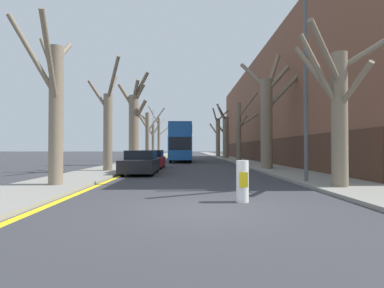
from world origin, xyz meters
TOP-DOWN VIEW (x-y plane):
  - ground_plane at (0.00, 0.00)m, footprint 300.00×300.00m
  - sidewalk_left at (-5.79, 50.00)m, footprint 3.16×120.00m
  - sidewalk_right at (5.79, 50.00)m, footprint 3.16×120.00m
  - building_facade_right at (12.35, 28.11)m, footprint 10.08×48.41m
  - kerb_line_stripe at (-4.03, 50.00)m, footprint 0.24×120.00m
  - street_tree_left_0 at (-5.50, 4.29)m, footprint 2.11×3.67m
  - street_tree_left_1 at (-5.43, 11.75)m, footprint 2.58×4.86m
  - street_tree_left_2 at (-5.21, 19.87)m, footprint 3.08×1.80m
  - street_tree_left_3 at (-5.28, 28.75)m, footprint 4.38×3.56m
  - street_tree_left_4 at (-5.46, 36.44)m, footprint 2.67×3.73m
  - street_tree_left_5 at (-5.33, 44.42)m, footprint 4.15×3.27m
  - street_tree_right_0 at (5.09, 3.54)m, footprint 3.54×3.27m
  - street_tree_right_1 at (5.32, 13.95)m, footprint 4.00×3.13m
  - street_tree_right_2 at (5.31, 25.28)m, footprint 2.73×3.15m
  - street_tree_right_3 at (5.18, 37.02)m, footprint 1.94×3.74m
  - street_tree_right_4 at (5.24, 48.03)m, footprint 3.90×3.29m
  - double_decker_bus at (-1.14, 27.63)m, footprint 2.46×10.42m
  - parked_car_0 at (-3.13, 10.47)m, footprint 1.85×4.46m
  - parked_car_1 at (-3.13, 15.90)m, footprint 1.79×4.38m
  - lamp_post at (4.59, 5.44)m, footprint 1.40×0.20m
  - traffic_bollard at (1.16, 1.12)m, footprint 0.35×0.36m

SIDE VIEW (x-z plane):
  - ground_plane at x=0.00m, z-range 0.00..0.00m
  - kerb_line_stripe at x=-4.03m, z-range 0.00..0.01m
  - sidewalk_left at x=-5.79m, z-range 0.00..0.12m
  - sidewalk_right at x=5.79m, z-range 0.00..0.12m
  - traffic_bollard at x=1.16m, z-range 0.00..1.16m
  - parked_car_1 at x=-3.13m, z-range -0.03..1.36m
  - parked_car_0 at x=-3.13m, z-range -0.03..1.36m
  - double_decker_bus at x=-1.14m, z-range 0.28..4.53m
  - street_tree_right_0 at x=5.09m, z-range 0.12..5.79m
  - street_tree_left_1 at x=-5.43m, z-range -0.37..6.39m
  - street_tree_left_4 at x=-5.46m, z-range -0.73..6.78m
  - street_tree_left_0 at x=-5.50m, z-range -0.05..6.40m
  - street_tree_left_3 at x=-5.28m, z-range -0.10..6.90m
  - street_tree_right_2 at x=5.31m, z-range -0.07..7.14m
  - street_tree_right_3 at x=5.18m, z-range -0.53..7.77m
  - street_tree_left_2 at x=-5.21m, z-range -0.42..7.90m
  - street_tree_left_5 at x=-5.33m, z-range -0.59..8.18m
  - street_tree_right_1 at x=5.32m, z-range -0.46..8.20m
  - street_tree_right_4 at x=5.24m, z-range -0.48..8.54m
  - lamp_post at x=4.59m, z-range 0.47..8.92m
  - building_facade_right at x=12.35m, z-range -0.01..11.84m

